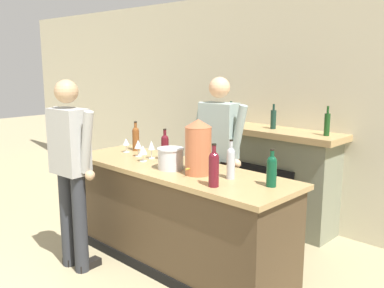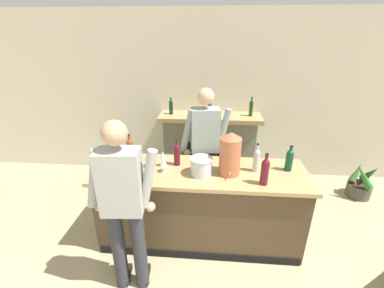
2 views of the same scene
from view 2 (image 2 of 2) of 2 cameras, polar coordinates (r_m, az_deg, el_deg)
name	(u,v)px [view 2 (image 2 of 2)]	position (r m, az deg, el deg)	size (l,w,h in m)	color
wall_back_panel	(216,98)	(4.40, 5.32, 10.14)	(12.00, 0.07, 2.75)	beige
bar_counter	(200,206)	(3.15, 1.74, -13.54)	(2.39, 0.75, 0.97)	#463622
fireplace_stone	(209,147)	(4.41, 3.83, -0.60)	(1.65, 0.52, 1.47)	slate
potted_plant_corner	(360,184)	(4.83, 33.33, -7.48)	(0.41, 0.43, 0.61)	#4A4940
person_customer	(124,205)	(2.41, -14.95, -12.97)	(0.66, 0.32, 1.77)	#2A2C31
person_bartender	(205,148)	(3.39, 2.86, -0.90)	(0.65, 0.35, 1.78)	#483937
copper_dispenser	(230,153)	(2.75, 8.44, -2.08)	(0.23, 0.27, 0.48)	#B3613E
ice_bucket_steel	(201,166)	(2.77, 2.05, -4.95)	(0.25, 0.25, 0.19)	silver
wine_bottle_rose_blush	(265,171)	(2.67, 15.89, -5.73)	(0.08, 0.08, 0.34)	#59141E
wine_bottle_port_short	(289,159)	(3.03, 20.83, -3.20)	(0.08, 0.08, 0.30)	#0C4228
wine_bottle_riesling_slim	(130,148)	(3.17, -13.57, -0.92)	(0.08, 0.08, 0.32)	brown
wine_bottle_merlot_tall	(177,154)	(2.95, -3.37, -2.17)	(0.07, 0.07, 0.32)	#56131C
wine_bottle_cabernet_heavy	(256,159)	(2.90, 14.10, -3.28)	(0.07, 0.07, 0.33)	#ADB5C0
wine_glass_near_bucket	(163,163)	(2.83, -6.36, -4.19)	(0.09, 0.09, 0.16)	silver
wine_glass_front_left	(148,157)	(2.96, -9.86, -2.84)	(0.08, 0.08, 0.17)	silver
wine_glass_back_row	(163,156)	(2.95, -6.52, -2.57)	(0.07, 0.07, 0.18)	silver
wine_glass_front_right	(127,156)	(3.07, -14.26, -2.54)	(0.07, 0.07, 0.15)	silver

